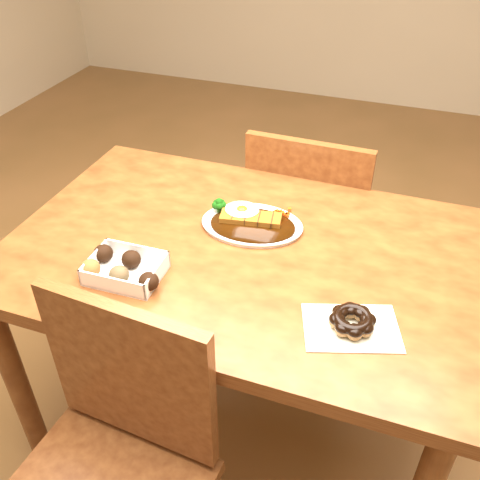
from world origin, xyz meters
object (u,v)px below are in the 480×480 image
(pon_de_ring, at_px, (352,321))
(chair_near, at_px, (109,474))
(table, at_px, (240,276))
(donut_box, at_px, (123,268))
(katsu_curry_plate, at_px, (251,222))
(chair_far, at_px, (310,226))

(pon_de_ring, bearing_deg, chair_near, -141.85)
(table, xyz_separation_m, chair_near, (-0.11, -0.53, -0.17))
(table, height_order, pon_de_ring, pon_de_ring)
(pon_de_ring, bearing_deg, donut_box, -178.90)
(chair_near, relative_size, katsu_curry_plate, 3.02)
(chair_far, distance_m, pon_de_ring, 0.82)
(katsu_curry_plate, distance_m, pon_de_ring, 0.44)
(chair_far, distance_m, katsu_curry_plate, 0.53)
(table, distance_m, katsu_curry_plate, 0.15)
(katsu_curry_plate, xyz_separation_m, pon_de_ring, (0.33, -0.29, 0.01))
(chair_far, distance_m, chair_near, 1.09)
(chair_near, xyz_separation_m, pon_de_ring, (0.44, 0.34, 0.29))
(donut_box, bearing_deg, chair_near, -71.65)
(table, height_order, donut_box, donut_box)
(chair_far, relative_size, katsu_curry_plate, 3.02)
(katsu_curry_plate, xyz_separation_m, donut_box, (-0.22, -0.30, 0.01))
(table, distance_m, pon_de_ring, 0.39)
(chair_far, height_order, katsu_curry_plate, chair_far)
(katsu_curry_plate, distance_m, donut_box, 0.37)
(katsu_curry_plate, bearing_deg, table, -86.98)
(chair_far, height_order, donut_box, chair_far)
(table, height_order, katsu_curry_plate, katsu_curry_plate)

